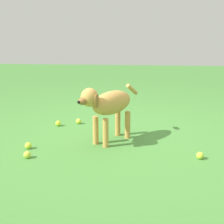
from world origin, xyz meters
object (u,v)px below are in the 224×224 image
at_px(dog, 109,104).
at_px(tennis_ball_2, 27,155).
at_px(tennis_ball_0, 28,146).
at_px(tennis_ball_3, 58,123).
at_px(tennis_ball_4, 200,156).
at_px(tennis_ball_1, 79,121).

bearing_deg(dog, tennis_ball_2, -19.51).
distance_m(tennis_ball_0, tennis_ball_3, 0.77).
height_order(tennis_ball_0, tennis_ball_4, same).
bearing_deg(tennis_ball_4, tennis_ball_1, -37.38).
xyz_separation_m(tennis_ball_1, tennis_ball_3, (0.23, 0.11, 0.00)).
distance_m(tennis_ball_1, tennis_ball_2, 1.13).
height_order(dog, tennis_ball_4, dog).
distance_m(dog, tennis_ball_0, 0.89).
distance_m(tennis_ball_2, tennis_ball_3, 0.99).
distance_m(tennis_ball_1, tennis_ball_3, 0.25).
distance_m(tennis_ball_1, tennis_ball_4, 1.63).
xyz_separation_m(tennis_ball_0, tennis_ball_2, (-0.07, 0.23, 0.00)).
relative_size(dog, tennis_ball_1, 11.44).
distance_m(dog, tennis_ball_4, 1.01).
height_order(tennis_ball_3, tennis_ball_4, same).
xyz_separation_m(tennis_ball_0, tennis_ball_3, (-0.10, -0.77, 0.00)).
relative_size(tennis_ball_2, tennis_ball_4, 1.00).
height_order(tennis_ball_1, tennis_ball_3, same).
bearing_deg(tennis_ball_1, tennis_ball_4, 142.62).
xyz_separation_m(tennis_ball_1, tennis_ball_4, (-1.29, 0.99, 0.00)).
relative_size(tennis_ball_0, tennis_ball_3, 1.00).
relative_size(tennis_ball_1, tennis_ball_3, 1.00).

